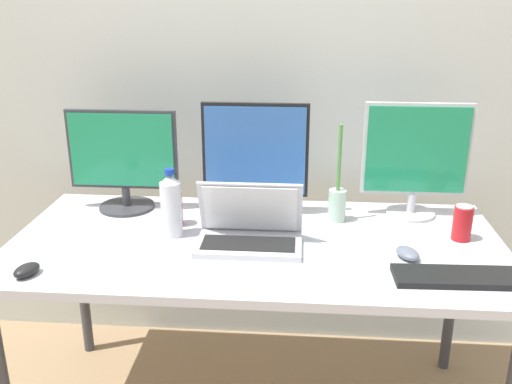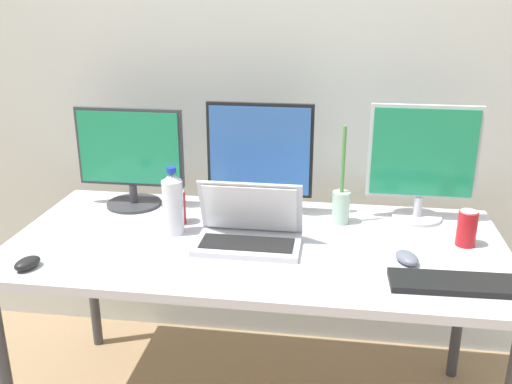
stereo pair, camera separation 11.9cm
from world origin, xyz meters
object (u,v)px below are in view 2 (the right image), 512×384
Objects in this scene: monitor_right at (422,160)px; laptop_silver at (249,230)px; monitor_left at (130,157)px; soda_can_by_laptop at (467,228)px; mouse_by_laptop at (407,258)px; water_bottle at (173,203)px; bamboo_vase at (341,203)px; soda_can_near_keyboard at (177,207)px; work_desk at (256,255)px; mouse_by_keyboard at (27,263)px; keyboard_main at (463,284)px; monitor_center at (260,157)px.

monitor_right reaches higher than laptop_silver.
soda_can_by_laptop is at bearing -9.20° from monitor_left.
mouse_by_laptop is 0.82m from water_bottle.
monitor_left is 4.25× the size of mouse_by_laptop.
soda_can_near_keyboard is at bearing -171.48° from bamboo_vase.
work_desk is 0.66m from monitor_left.
work_desk is 3.92× the size of monitor_right.
water_bottle is at bearing 169.10° from laptop_silver.
keyboard_main is at bearing 22.61° from mouse_by_keyboard.
monitor_left is 0.99× the size of monitor_center.
mouse_by_laptop is at bearing -14.60° from soda_can_near_keyboard.
mouse_by_keyboard is (-1.26, -0.60, -0.21)m from monitor_right.
soda_can_near_keyboard is (-0.01, 0.09, -0.05)m from water_bottle.
laptop_silver is at bearing 42.39° from mouse_by_keyboard.
monitor_center is 0.87m from keyboard_main.
monitor_center is at bearing 141.93° from keyboard_main.
mouse_by_laptop is (1.05, -0.37, -0.19)m from monitor_left.
work_desk is 4.01× the size of monitor_left.
mouse_by_keyboard reaches higher than work_desk.
soda_can_by_laptop is (0.74, 0.10, 0.01)m from laptop_silver.
mouse_by_laptop is at bearing -7.12° from laptop_silver.
monitor_right is 1.18× the size of bamboo_vase.
bamboo_vase is at bearing 47.51° from mouse_by_keyboard.
keyboard_main is 0.31m from soda_can_by_laptop.
monitor_left is 1.31m from keyboard_main.
bamboo_vase is at bearing 103.04° from mouse_by_laptop.
laptop_silver reaches higher than keyboard_main.
monitor_center is at bearing -177.31° from monitor_right.
monitor_left reaches higher than water_bottle.
mouse_by_keyboard is 1.10m from bamboo_vase.
mouse_by_keyboard is at bearing -178.54° from keyboard_main.
monitor_center is 4.31× the size of mouse_by_laptop.
monitor_right is at bearing 16.76° from water_bottle.
water_bottle is (-0.95, 0.26, 0.10)m from keyboard_main.
monitor_center is at bearing 60.40° from mouse_by_keyboard.
water_bottle is (-0.30, 0.02, 0.17)m from work_desk.
work_desk is at bearing -20.08° from soda_can_near_keyboard.
work_desk is at bearing -174.75° from soda_can_by_laptop.
keyboard_main is (0.07, -0.52, -0.22)m from monitor_right.
monitor_right is at bearing 0.87° from monitor_left.
mouse_by_keyboard is 0.57m from soda_can_near_keyboard.
mouse_by_keyboard is (-0.68, -0.31, 0.08)m from work_desk.
monitor_left reaches higher than soda_can_by_laptop.
monitor_right reaches higher than soda_can_by_laptop.
monitor_right is at bearing 2.69° from monitor_center.
monitor_center reaches higher than water_bottle.
soda_can_by_laptop is (0.14, -0.22, -0.17)m from monitor_right.
monitor_right is (0.58, 0.29, 0.29)m from work_desk.
mouse_by_laptop is (-0.15, 0.14, 0.01)m from keyboard_main.
work_desk is 4.81× the size of laptop_silver.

